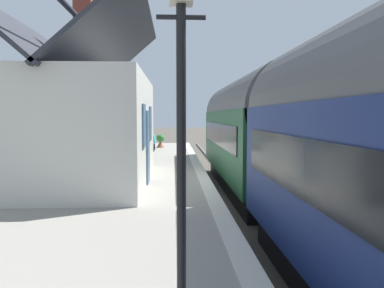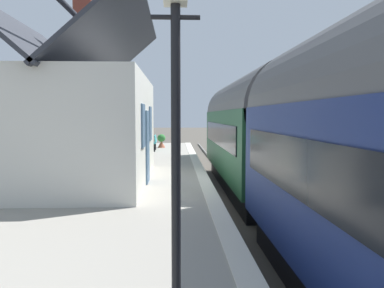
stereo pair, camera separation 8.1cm
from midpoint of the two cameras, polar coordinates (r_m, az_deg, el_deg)
The scene contains 13 objects.
ground_plane at distance 12.03m, azimuth 7.38°, elevation -9.36°, with size 160.00×160.00×0.00m, color #4C473F.
platform at distance 11.93m, azimuth -12.89°, elevation -7.41°, with size 32.00×6.34×0.87m, color gray.
platform_edge_coping at distance 11.71m, azimuth 1.70°, elevation -5.33°, with size 32.00×0.36×0.02m, color beige.
rail_near at distance 12.40m, azimuth 14.85°, elevation -8.72°, with size 52.00×0.08×0.14m, color gray.
rail_far at distance 12.05m, azimuth 8.23°, elevation -9.00°, with size 52.00×0.08×0.14m, color gray.
train at distance 10.16m, azimuth 14.32°, elevation 0.71°, with size 19.89×2.73×4.32m.
station_building at distance 11.75m, azimuth -16.93°, elevation 2.77°, with size 7.09×4.37×6.18m.
bench_by_lamp at distance 21.41m, azimuth -6.02°, elevation 0.25°, with size 1.40×0.45×0.88m.
planter_edge_near at distance 23.56m, azimuth -4.84°, elevation 0.47°, with size 0.49×0.49×0.86m.
planter_under_sign at distance 20.23m, azimuth -13.79°, elevation -0.17°, with size 0.51×0.51×0.86m.
planter_corner_building at distance 23.59m, azimuth -11.32°, elevation 0.47°, with size 0.46×0.46×0.83m.
lamp_post_platform at distance 3.98m, azimuth -2.23°, elevation 11.77°, with size 0.32×0.50×3.53m.
tree_distant at distance 25.85m, azimuth -19.88°, elevation 8.95°, with size 3.78×3.49×6.93m.
Camera 1 is at (-11.51, 2.14, 2.82)m, focal length 35.78 mm.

